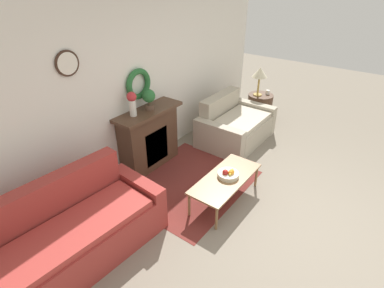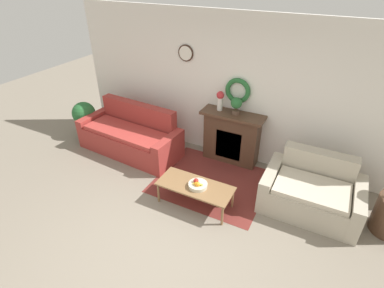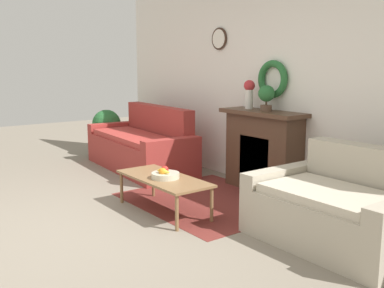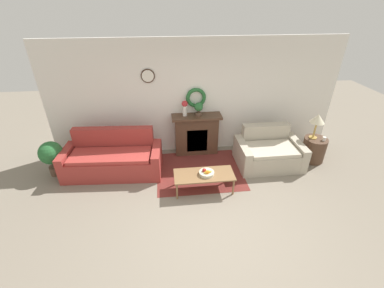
% 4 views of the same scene
% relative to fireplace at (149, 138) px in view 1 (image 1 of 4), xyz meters
% --- Properties ---
extents(ground_plane, '(16.00, 16.00, 0.00)m').
position_rel_fireplace_xyz_m(ground_plane, '(0.01, -2.51, -0.51)').
color(ground_plane, gray).
extents(floor_rug, '(1.88, 1.61, 0.01)m').
position_rel_fireplace_xyz_m(floor_rug, '(-0.03, -0.81, -0.51)').
color(floor_rug, maroon).
rests_on(floor_rug, ground_plane).
extents(wall_back, '(6.80, 0.15, 2.70)m').
position_rel_fireplace_xyz_m(wall_back, '(0.01, 0.21, 0.84)').
color(wall_back, white).
rests_on(wall_back, ground_plane).
extents(fireplace, '(1.16, 0.41, 1.01)m').
position_rel_fireplace_xyz_m(fireplace, '(0.00, 0.00, 0.00)').
color(fireplace, '#4C3323').
rests_on(fireplace, ground_plane).
extents(couch_left, '(2.14, 0.99, 0.94)m').
position_rel_fireplace_xyz_m(couch_left, '(-1.91, -0.62, -0.18)').
color(couch_left, '#9E332D').
rests_on(couch_left, ground_plane).
extents(loveseat_right, '(1.44, 0.98, 0.84)m').
position_rel_fireplace_xyz_m(loveseat_right, '(1.59, -0.68, -0.21)').
color(loveseat_right, '#B2A893').
rests_on(loveseat_right, ground_plane).
extents(coffee_table, '(1.18, 0.51, 0.38)m').
position_rel_fireplace_xyz_m(coffee_table, '(-0.03, -1.46, -0.16)').
color(coffee_table, olive).
rests_on(coffee_table, ground_plane).
extents(fruit_bowl, '(0.30, 0.30, 0.12)m').
position_rel_fireplace_xyz_m(fruit_bowl, '(0.01, -1.47, -0.08)').
color(fruit_bowl, beige).
rests_on(fruit_bowl, coffee_table).
extents(side_table_by_loveseat, '(0.52, 0.52, 0.58)m').
position_rel_fireplace_xyz_m(side_table_by_loveseat, '(2.70, -0.67, -0.22)').
color(side_table_by_loveseat, '#4C3323').
rests_on(side_table_by_loveseat, ground_plane).
extents(table_lamp, '(0.32, 0.32, 0.59)m').
position_rel_fireplace_xyz_m(table_lamp, '(2.64, -0.61, 0.53)').
color(table_lamp, '#B28E42').
rests_on(table_lamp, side_table_by_loveseat).
extents(mug, '(0.08, 0.08, 0.09)m').
position_rel_fireplace_xyz_m(mug, '(2.82, -0.76, 0.11)').
color(mug, silver).
rests_on(mug, side_table_by_loveseat).
extents(vase_on_mantel_left, '(0.14, 0.14, 0.36)m').
position_rel_fireplace_xyz_m(vase_on_mantel_left, '(-0.27, 0.01, 0.71)').
color(vase_on_mantel_left, silver).
rests_on(vase_on_mantel_left, fireplace).
extents(potted_plant_on_mantel, '(0.20, 0.20, 0.31)m').
position_rel_fireplace_xyz_m(potted_plant_on_mantel, '(0.04, -0.01, 0.68)').
color(potted_plant_on_mantel, brown).
rests_on(potted_plant_on_mantel, fireplace).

